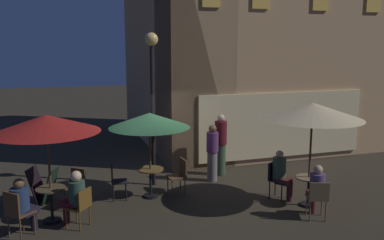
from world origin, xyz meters
TOP-DOWN VIEW (x-y plane):
  - ground_plane at (0.00, 0.00)m, footprint 60.00×60.00m
  - cafe_building at (3.40, 4.02)m, footprint 8.27×8.50m
  - street_lamp_near_corner at (0.03, 0.47)m, footprint 0.35×0.35m
  - menu_sandwich_board at (-2.80, 0.05)m, footprint 0.80×0.75m
  - cafe_table_0 at (-0.25, -0.41)m, footprint 0.66×0.66m
  - cafe_table_1 at (3.20, -2.13)m, footprint 0.62×0.62m
  - cafe_table_2 at (-2.60, -1.20)m, footprint 0.63×0.63m
  - patio_umbrella_0 at (-0.25, -0.41)m, footprint 2.00×2.00m
  - patio_umbrella_1 at (3.20, -2.13)m, footprint 2.31×2.31m
  - patio_umbrella_2 at (-2.60, -1.20)m, footprint 2.22×2.22m
  - cafe_chair_0 at (0.53, -0.35)m, footprint 0.46×0.46m
  - cafe_chair_1 at (-1.10, -0.31)m, footprint 0.43×0.43m
  - cafe_chair_2 at (2.71, -1.43)m, footprint 0.57×0.57m
  - cafe_chair_3 at (2.91, -2.91)m, footprint 0.54×0.54m
  - cafe_chair_4 at (-2.01, -1.70)m, footprint 0.60×0.60m
  - cafe_chair_5 at (-2.05, -0.57)m, footprint 0.54×0.54m
  - cafe_chair_6 at (-3.24, -1.81)m, footprint 0.61×0.61m
  - patron_seated_0 at (2.79, -1.55)m, footprint 0.49×0.52m
  - patron_seated_1 at (2.96, -2.78)m, footprint 0.43×0.52m
  - patron_seated_2 at (-2.11, -1.61)m, footprint 0.53×0.51m
  - patron_seated_3 at (-3.13, -1.71)m, footprint 0.54×0.53m
  - patron_standing_4 at (1.68, 0.29)m, footprint 0.33×0.33m
  - patron_standing_5 at (2.11, 0.75)m, footprint 0.36×0.36m

SIDE VIEW (x-z plane):
  - ground_plane at x=0.00m, z-range 0.00..0.00m
  - menu_sandwich_board at x=-2.80m, z-range 0.01..0.87m
  - cafe_table_1 at x=3.20m, z-range 0.12..0.83m
  - cafe_table_0 at x=-0.25m, z-range 0.14..0.88m
  - cafe_table_2 at x=-2.60m, z-range 0.13..0.89m
  - cafe_chair_4 at x=-2.01m, z-range 0.09..0.94m
  - cafe_chair_0 at x=0.53m, z-range 0.09..0.99m
  - cafe_chair_3 at x=2.91m, z-range 0.11..0.99m
  - cafe_chair_1 at x=-1.10m, z-range 0.09..1.03m
  - cafe_chair_2 at x=2.71m, z-range 0.10..1.02m
  - cafe_chair_5 at x=-2.05m, z-range 0.11..1.05m
  - cafe_chair_6 at x=-3.24m, z-range 0.10..1.07m
  - patron_seated_3 at x=-3.13m, z-range 0.09..1.29m
  - patron_seated_1 at x=2.96m, z-range 0.08..1.30m
  - patron_seated_2 at x=-2.11m, z-range 0.09..1.31m
  - patron_seated_0 at x=2.79m, z-range 0.08..1.32m
  - patron_standing_4 at x=1.68m, z-range 0.01..1.63m
  - patron_standing_5 at x=2.11m, z-range 0.01..1.82m
  - patio_umbrella_0 at x=-0.25m, z-range 0.88..3.04m
  - patio_umbrella_2 at x=-2.60m, z-range 0.98..3.34m
  - patio_umbrella_1 at x=3.20m, z-range 1.04..3.53m
  - street_lamp_near_corner at x=0.03m, z-range 0.92..5.03m
  - cafe_building at x=3.40m, z-range -0.01..7.64m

